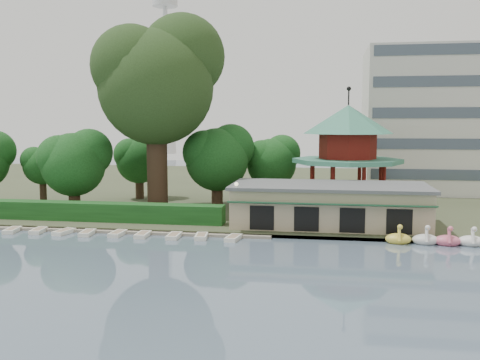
% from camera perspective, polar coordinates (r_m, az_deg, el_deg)
% --- Properties ---
extents(ground_plane, '(220.00, 220.00, 0.00)m').
position_cam_1_polar(ground_plane, '(32.42, -8.80, -12.19)').
color(ground_plane, slate).
rests_on(ground_plane, ground).
extents(shore, '(220.00, 70.00, 0.40)m').
position_cam_1_polar(shore, '(82.41, 2.41, -0.79)').
color(shore, '#424930').
rests_on(shore, ground).
extents(embankment, '(220.00, 0.60, 0.30)m').
position_cam_1_polar(embankment, '(48.57, -2.47, -5.75)').
color(embankment, gray).
rests_on(embankment, ground).
extents(dock, '(34.00, 1.60, 0.24)m').
position_cam_1_polar(dock, '(52.21, -15.56, -5.16)').
color(dock, gray).
rests_on(dock, ground).
extents(boathouse, '(18.60, 9.39, 3.90)m').
position_cam_1_polar(boathouse, '(51.80, 9.49, -2.58)').
color(boathouse, tan).
rests_on(boathouse, shore).
extents(pavilion, '(12.40, 12.40, 13.50)m').
position_cam_1_polar(pavilion, '(61.34, 11.41, 3.54)').
color(pavilion, tan).
rests_on(pavilion, shore).
extents(broadcast_tower, '(8.00, 8.00, 96.00)m').
position_cam_1_polar(broadcast_tower, '(178.53, -7.94, 13.78)').
color(broadcast_tower, silver).
rests_on(broadcast_tower, ground).
extents(hedge, '(30.00, 2.00, 1.80)m').
position_cam_1_polar(hedge, '(56.21, -16.97, -3.18)').
color(hedge, '#1A501C').
rests_on(hedge, shore).
extents(lamp_post, '(0.36, 0.36, 4.28)m').
position_cam_1_polar(lamp_post, '(49.39, -0.39, -1.78)').
color(lamp_post, black).
rests_on(lamp_post, shore).
extents(big_tree, '(13.97, 13.02, 21.89)m').
position_cam_1_polar(big_tree, '(60.54, -8.76, 10.80)').
color(big_tree, '#3A281C').
rests_on(big_tree, shore).
extents(small_trees, '(39.84, 16.72, 9.60)m').
position_cam_1_polar(small_trees, '(64.28, -11.13, 2.27)').
color(small_trees, '#3A281C').
rests_on(small_trees, shore).
extents(moored_rowboats, '(30.18, 2.68, 0.36)m').
position_cam_1_polar(moored_rowboats, '(51.23, -17.02, -5.35)').
color(moored_rowboats, white).
rests_on(moored_rowboats, ground).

